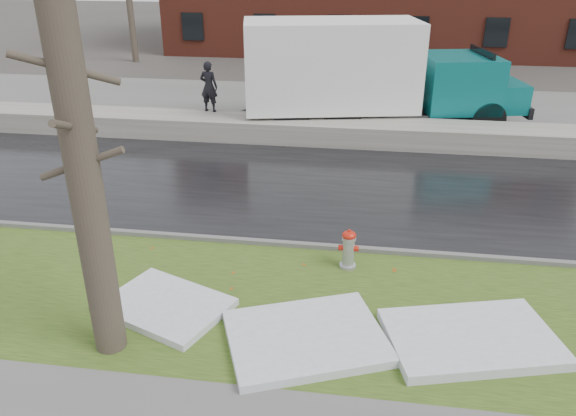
# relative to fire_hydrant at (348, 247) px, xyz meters

# --- Properties ---
(ground) EXTENTS (120.00, 120.00, 0.00)m
(ground) POSITION_rel_fire_hydrant_xyz_m (-1.55, -0.28, -0.51)
(ground) COLOR #47423D
(ground) RESTS_ON ground
(verge) EXTENTS (60.00, 4.50, 0.04)m
(verge) POSITION_rel_fire_hydrant_xyz_m (-1.55, -1.53, -0.49)
(verge) COLOR #2B4617
(verge) RESTS_ON ground
(road) EXTENTS (60.00, 7.00, 0.03)m
(road) POSITION_rel_fire_hydrant_xyz_m (-1.55, 4.22, -0.50)
(road) COLOR black
(road) RESTS_ON ground
(parking_lot) EXTENTS (60.00, 9.00, 0.03)m
(parking_lot) POSITION_rel_fire_hydrant_xyz_m (-1.55, 12.72, -0.50)
(parking_lot) COLOR slate
(parking_lot) RESTS_ON ground
(curb) EXTENTS (60.00, 0.15, 0.14)m
(curb) POSITION_rel_fire_hydrant_xyz_m (-1.55, 0.72, -0.44)
(curb) COLOR slate
(curb) RESTS_ON ground
(snowbank) EXTENTS (60.00, 1.60, 0.75)m
(snowbank) POSITION_rel_fire_hydrant_xyz_m (-1.55, 8.42, -0.14)
(snowbank) COLOR #A29D94
(snowbank) RESTS_ON ground
(bg_tree_left) EXTENTS (1.40, 1.62, 6.50)m
(bg_tree_left) POSITION_rel_fire_hydrant_xyz_m (-13.55, 21.72, 2.82)
(bg_tree_left) COLOR brown
(bg_tree_left) RESTS_ON ground
(fire_hydrant) EXTENTS (0.42, 0.36, 0.88)m
(fire_hydrant) POSITION_rel_fire_hydrant_xyz_m (0.00, 0.00, 0.00)
(fire_hydrant) COLOR #A6A8AE
(fire_hydrant) RESTS_ON verge
(tree) EXTENTS (1.33, 1.58, 6.38)m
(tree) POSITION_rel_fire_hydrant_xyz_m (-3.83, -3.15, 2.74)
(tree) COLOR brown
(tree) RESTS_ON verge
(box_truck) EXTENTS (11.78, 4.64, 3.89)m
(box_truck) POSITION_rel_fire_hydrant_xyz_m (0.01, 10.17, 1.55)
(box_truck) COLOR black
(box_truck) RESTS_ON ground
(worker) EXTENTS (0.71, 0.53, 1.79)m
(worker) POSITION_rel_fire_hydrant_xyz_m (-5.45, 9.02, 1.13)
(worker) COLOR black
(worker) RESTS_ON snowbank
(snow_patch_near) EXTENTS (3.16, 2.82, 0.16)m
(snow_patch_near) POSITION_rel_fire_hydrant_xyz_m (-0.58, -2.58, -0.39)
(snow_patch_near) COLOR silver
(snow_patch_near) RESTS_ON verge
(snow_patch_far) EXTENTS (2.64, 2.31, 0.14)m
(snow_patch_far) POSITION_rel_fire_hydrant_xyz_m (-3.28, -2.01, -0.40)
(snow_patch_far) COLOR silver
(snow_patch_far) RESTS_ON verge
(snow_patch_side) EXTENTS (3.17, 2.47, 0.18)m
(snow_patch_side) POSITION_rel_fire_hydrant_xyz_m (2.20, -2.20, -0.38)
(snow_patch_side) COLOR silver
(snow_patch_side) RESTS_ON verge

